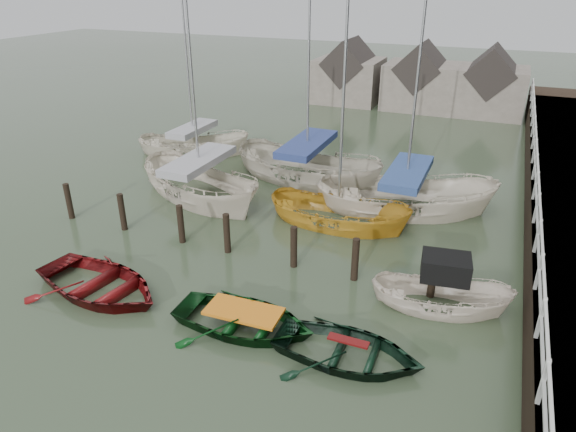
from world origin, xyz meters
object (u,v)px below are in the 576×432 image
at_px(motorboat, 440,305).
at_px(sailboat_b, 307,179).
at_px(sailboat_c, 338,224).
at_px(sailboat_d, 404,209).
at_px(sailboat_e, 195,153).
at_px(rowboat_red, 101,293).
at_px(rowboat_green, 244,328).
at_px(sailboat_a, 201,196).
at_px(rowboat_dkgreen, 347,359).

height_order(motorboat, sailboat_b, sailboat_b).
relative_size(sailboat_c, sailboat_d, 0.89).
relative_size(motorboat, sailboat_b, 0.36).
bearing_deg(motorboat, sailboat_e, 48.69).
height_order(rowboat_red, sailboat_b, sailboat_b).
distance_m(sailboat_c, sailboat_d, 2.98).
bearing_deg(sailboat_c, rowboat_red, 147.24).
xyz_separation_m(rowboat_red, motorboat, (9.28, 3.10, 0.12)).
xyz_separation_m(rowboat_green, sailboat_d, (2.39, 9.07, 0.06)).
bearing_deg(rowboat_red, sailboat_c, -26.53).
relative_size(sailboat_b, sailboat_d, 0.98).
xyz_separation_m(motorboat, sailboat_d, (-2.24, 6.14, -0.06)).
distance_m(rowboat_red, sailboat_a, 7.35).
relative_size(sailboat_b, sailboat_c, 1.10).
relative_size(motorboat, sailboat_e, 0.39).
relative_size(rowboat_red, sailboat_a, 0.42).
xyz_separation_m(rowboat_red, sailboat_b, (2.34, 10.81, 0.06)).
xyz_separation_m(sailboat_a, sailboat_e, (-3.32, 4.73, 0.01)).
bearing_deg(rowboat_red, rowboat_green, -78.94).
distance_m(sailboat_a, sailboat_d, 8.31).
height_order(rowboat_dkgreen, sailboat_b, sailboat_b).
bearing_deg(rowboat_red, sailboat_a, 16.95).
distance_m(motorboat, sailboat_e, 16.28).
bearing_deg(sailboat_b, sailboat_d, -95.95).
height_order(motorboat, sailboat_c, sailboat_c).
bearing_deg(sailboat_e, sailboat_b, -121.00).
bearing_deg(motorboat, rowboat_red, 100.33).
relative_size(rowboat_dkgreen, sailboat_d, 0.33).
height_order(rowboat_green, sailboat_a, sailboat_a).
distance_m(sailboat_a, sailboat_b, 4.89).
bearing_deg(sailboat_d, sailboat_b, 56.52).
height_order(rowboat_red, sailboat_d, sailboat_d).
bearing_deg(sailboat_b, sailboat_c, -131.97).
distance_m(sailboat_d, sailboat_e, 11.72).
bearing_deg(rowboat_dkgreen, motorboat, -31.30).
height_order(sailboat_b, sailboat_e, sailboat_b).
height_order(sailboat_d, sailboat_e, sailboat_d).
relative_size(sailboat_d, sailboat_e, 1.11).
relative_size(sailboat_a, sailboat_d, 0.92).
bearing_deg(sailboat_b, sailboat_a, 148.91).
bearing_deg(sailboat_b, rowboat_dkgreen, -141.74).
relative_size(rowboat_red, rowboat_dkgreen, 1.17).
relative_size(rowboat_dkgreen, sailboat_a, 0.36).
height_order(motorboat, sailboat_d, sailboat_d).
xyz_separation_m(rowboat_dkgreen, sailboat_b, (-5.18, 10.73, 0.06)).
distance_m(rowboat_dkgreen, sailboat_a, 11.17).
relative_size(rowboat_dkgreen, motorboat, 0.92).
xyz_separation_m(rowboat_red, sailboat_a, (-1.03, 7.27, 0.06)).
xyz_separation_m(motorboat, sailboat_c, (-4.26, 3.96, -0.10)).
distance_m(rowboat_dkgreen, sailboat_c, 7.41).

